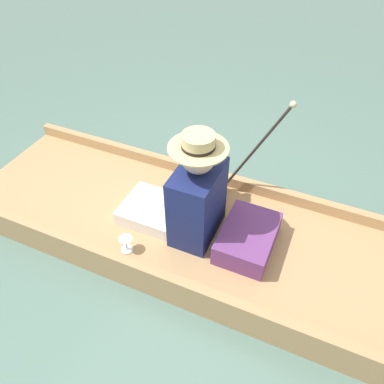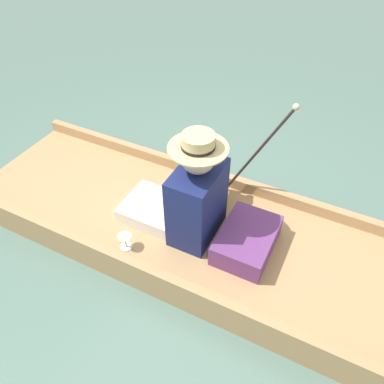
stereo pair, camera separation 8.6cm
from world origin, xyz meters
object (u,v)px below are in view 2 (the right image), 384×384
(seated_person, at_px, (188,197))
(teddy_bear, at_px, (218,183))
(wine_glass, at_px, (125,239))
(walking_cane, at_px, (262,146))

(seated_person, distance_m, teddy_bear, 0.37)
(wine_glass, bearing_deg, seated_person, -40.23)
(wine_glass, xyz_separation_m, walking_cane, (0.82, -0.60, 0.41))
(teddy_bear, height_order, walking_cane, walking_cane)
(teddy_bear, bearing_deg, walking_cane, -61.68)
(seated_person, distance_m, walking_cane, 0.60)
(wine_glass, bearing_deg, walking_cane, -36.49)
(seated_person, bearing_deg, walking_cane, -35.11)
(teddy_bear, height_order, wine_glass, teddy_bear)
(teddy_bear, xyz_separation_m, walking_cane, (0.13, -0.24, 0.32))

